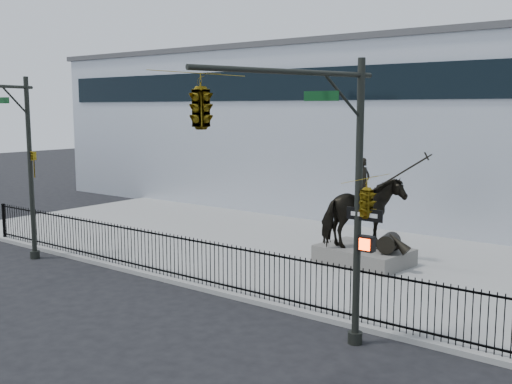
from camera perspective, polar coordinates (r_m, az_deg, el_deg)
The scene contains 8 objects.
ground at distance 19.54m, azimuth -9.57°, elevation -9.47°, with size 120.00×120.00×0.00m, color black.
plaza at distance 24.63m, azimuth 2.46°, elevation -5.51°, with size 30.00×12.00×0.15m, color #9B9B98.
building at distance 35.42m, azimuth 14.72°, elevation 5.60°, with size 44.00×14.00×9.00m, color silver.
picket_fence at distance 20.13m, azimuth -7.02°, elevation -6.23°, with size 22.10×0.10×1.50m.
statue_plinth at distance 22.53m, azimuth 10.23°, elevation -5.94°, with size 3.20×2.20×0.60m, color #5E5B56.
equestrian_statue at distance 22.18m, azimuth 10.46°, elevation -2.06°, with size 4.07×2.78×3.47m.
traffic_signal_left at distance 23.80m, azimuth -22.11°, elevation 3.08°, with size 1.52×4.84×7.00m.
traffic_signal_right at distance 12.91m, azimuth 3.16°, elevation 3.62°, with size 2.17×6.86×7.00m.
Camera 1 is at (13.71, -12.63, 5.84)m, focal length 42.00 mm.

